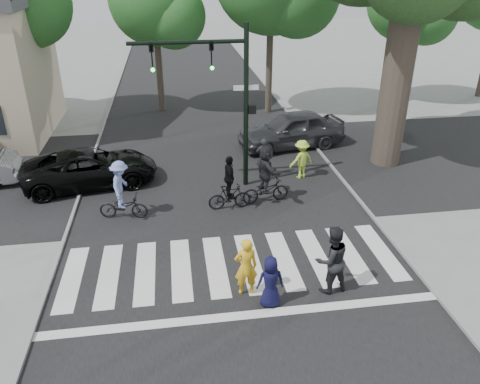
% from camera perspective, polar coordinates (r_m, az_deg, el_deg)
% --- Properties ---
extents(ground, '(120.00, 120.00, 0.00)m').
position_cam_1_polar(ground, '(12.86, -0.22, -11.32)').
color(ground, gray).
rests_on(ground, ground).
extents(road_stem, '(10.00, 70.00, 0.01)m').
position_cam_1_polar(road_stem, '(17.05, -2.66, -1.03)').
color(road_stem, black).
rests_on(road_stem, ground).
extents(road_cross, '(70.00, 10.00, 0.01)m').
position_cam_1_polar(road_cross, '(19.75, -3.59, 2.97)').
color(road_cross, black).
rests_on(road_cross, ground).
extents(curb_left, '(0.10, 70.00, 0.10)m').
position_cam_1_polar(curb_left, '(17.34, -19.50, -1.98)').
color(curb_left, gray).
rests_on(curb_left, ground).
extents(curb_right, '(0.10, 70.00, 0.10)m').
position_cam_1_polar(curb_right, '(18.17, 13.37, 0.22)').
color(curb_right, gray).
rests_on(curb_right, ground).
extents(crosswalk, '(10.00, 3.85, 0.01)m').
position_cam_1_polar(crosswalk, '(13.38, -0.64, -9.57)').
color(crosswalk, silver).
rests_on(crosswalk, ground).
extents(traffic_signal, '(4.45, 0.29, 6.00)m').
position_cam_1_polar(traffic_signal, '(16.82, -2.16, 12.82)').
color(traffic_signal, black).
rests_on(traffic_signal, ground).
extents(bg_tree_2, '(5.04, 4.80, 8.40)m').
position_cam_1_polar(bg_tree_2, '(26.74, -9.85, 21.70)').
color(bg_tree_2, brown).
rests_on(bg_tree_2, ground).
extents(bg_tree_4, '(4.83, 4.60, 8.15)m').
position_cam_1_polar(bg_tree_4, '(29.62, 20.40, 20.70)').
color(bg_tree_4, brown).
rests_on(bg_tree_4, ground).
extents(pedestrian_woman, '(0.62, 0.41, 1.66)m').
position_cam_1_polar(pedestrian_woman, '(12.12, 0.74, -9.10)').
color(pedestrian_woman, yellow).
rests_on(pedestrian_woman, ground).
extents(pedestrian_child, '(0.69, 0.45, 1.41)m').
position_cam_1_polar(pedestrian_child, '(11.85, 3.74, -10.87)').
color(pedestrian_child, '#0F0F34').
rests_on(pedestrian_child, ground).
extents(pedestrian_adult, '(1.06, 0.89, 1.92)m').
position_cam_1_polar(pedestrian_adult, '(12.38, 11.10, -8.10)').
color(pedestrian_adult, black).
rests_on(pedestrian_adult, ground).
extents(cyclist_left, '(1.70, 1.14, 2.07)m').
position_cam_1_polar(cyclist_left, '(16.00, -14.21, -0.25)').
color(cyclist_left, black).
rests_on(cyclist_left, ground).
extents(cyclist_mid, '(1.53, 0.94, 1.97)m').
position_cam_1_polar(cyclist_mid, '(16.15, -1.29, 0.53)').
color(cyclist_mid, black).
rests_on(cyclist_mid, ground).
extents(cyclist_right, '(1.79, 1.66, 2.18)m').
position_cam_1_polar(cyclist_right, '(16.56, 3.17, 1.81)').
color(cyclist_right, black).
rests_on(cyclist_right, ground).
extents(car_suv, '(5.32, 3.15, 1.39)m').
position_cam_1_polar(car_suv, '(18.86, -17.76, 2.80)').
color(car_suv, black).
rests_on(car_suv, ground).
extents(car_grey, '(5.19, 2.80, 1.68)m').
position_cam_1_polar(car_grey, '(21.85, 6.24, 7.58)').
color(car_grey, '#37383C').
rests_on(car_grey, ground).
extents(bystander_hivis, '(1.16, 0.90, 1.58)m').
position_cam_1_polar(bystander_hivis, '(18.68, 7.50, 3.98)').
color(bystander_hivis, '#C1EB40').
rests_on(bystander_hivis, ground).
extents(bystander_dark, '(0.68, 0.54, 1.63)m').
position_cam_1_polar(bystander_dark, '(18.62, 2.89, 4.18)').
color(bystander_dark, black).
rests_on(bystander_dark, ground).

